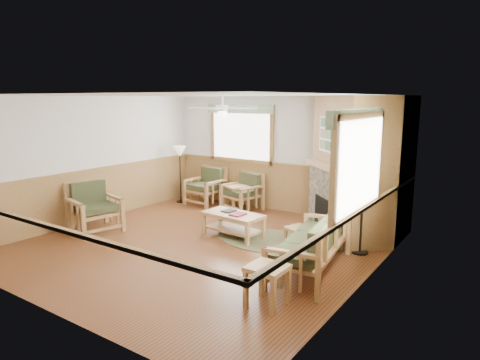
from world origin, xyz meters
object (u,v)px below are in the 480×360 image
Objects in this scene: floor_lamp_right at (362,201)px; armchair_left at (95,207)px; end_table_chairs at (236,197)px; footstool at (299,237)px; floor_lamp_left at (180,174)px; coffee_table at (233,225)px; sofa at (311,242)px; end_table_sofa at (267,286)px; armchair_back_left at (205,186)px; armchair_back_right at (242,192)px.

armchair_left is at bearing -160.03° from floor_lamp_right.
footstool is at bearing -32.69° from end_table_chairs.
armchair_left is 2.37× the size of footstool.
end_table_chairs is 0.39× the size of floor_lamp_left.
coffee_table is at bearing -167.81° from floor_lamp_right.
end_table_sofa is (0.01, -1.35, -0.19)m from sofa.
footstool is (-0.67, 2.26, -0.09)m from end_table_sofa.
coffee_table is at bearing -170.82° from footstool.
sofa is at bearing -68.59° from armchair_left.
footstool is (3.42, -1.55, -0.28)m from armchair_back_left.
end_table_sofa reaches higher than coffee_table.
armchair_left is at bearing 170.12° from end_table_sofa.
coffee_table is 0.63× the size of floor_lamp_right.
floor_lamp_right reaches higher than sofa.
sofa is at bearing -107.26° from floor_lamp_right.
end_table_chairs is 4.98m from end_table_sofa.
end_table_chairs is at bearing -166.53° from armchair_back_right.
armchair_back_right is 2.08m from coffee_table.
end_table_chairs is (-0.16, 0.00, -0.15)m from armchair_back_right.
footstool is at bearing -152.71° from sofa.
floor_lamp_right is (4.45, -1.26, 0.47)m from armchair_back_left.
armchair_back_left is 0.95m from end_table_chairs.
end_table_chairs is (0.93, 0.05, -0.17)m from armchair_back_left.
end_table_sofa is at bearing -38.70° from armchair_back_right.
sofa is 5.24m from floor_lamp_left.
floor_lamp_left is at bearing 161.72° from footstool.
armchair_left reaches higher than armchair_back_left.
footstool is (1.31, 0.21, -0.05)m from coffee_table.
footstool is 4.32m from floor_lamp_left.
end_table_chairs is 1.38× the size of footstool.
armchair_back_right is at bearing 127.84° from end_table_sofa.
footstool is at bearing -18.28° from floor_lamp_left.
footstool is (2.49, -1.60, -0.11)m from end_table_chairs.
floor_lamp_left is (-1.58, -0.25, 0.44)m from end_table_chairs.
armchair_left reaches higher than end_table_chairs.
end_table_sofa is (4.09, -3.81, -0.19)m from armchair_back_left.
end_table_chairs is at bearing -9.48° from armchair_left.
armchair_back_right is (-2.98, 2.50, -0.03)m from sofa.
sofa is 1.34m from floor_lamp_right.
end_table_sofa is at bearing -39.28° from armchair_back_left.
armchair_back_left reaches higher than coffee_table.
armchair_back_right reaches higher than coffee_table.
armchair_left is at bearing -113.70° from end_table_chairs.
armchair_back_right reaches higher than footstool.
sofa is 3.73× the size of end_table_sofa.
armchair_back_left is at bearing 6.33° from armchair_left.
end_table_sofa is (2.99, -3.85, -0.17)m from armchair_back_right.
footstool is (2.32, -1.60, -0.26)m from armchair_back_right.
floor_lamp_left reaches higher than sofa.
armchair_back_left is 0.74m from floor_lamp_left.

